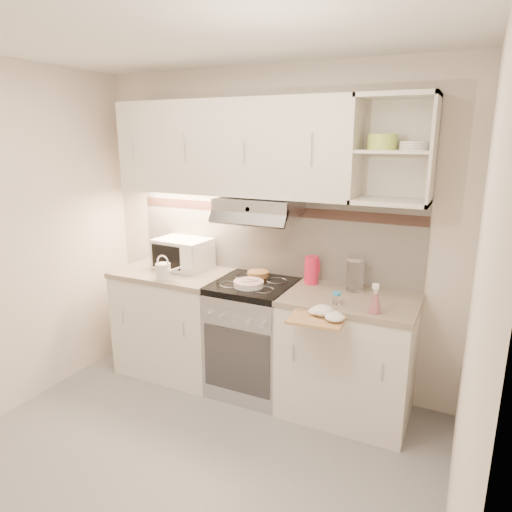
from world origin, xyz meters
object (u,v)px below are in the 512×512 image
Objects in this scene: cutting_board at (318,318)px; pink_pitcher at (312,270)px; watering_can at (164,271)px; spray_bottle at (375,301)px; plate_stack at (249,284)px; microwave at (183,253)px; glass_jar at (355,274)px; electric_range at (254,337)px.

pink_pitcher is at bearing 109.13° from cutting_board.
watering_can is 1.09× the size of spray_bottle.
watering_can is at bearing -169.53° from plate_stack.
spray_bottle is (0.56, -0.40, -0.02)m from pink_pitcher.
microwave is 1.46m from glass_jar.
plate_stack is at bearing 151.88° from cutting_board.
spray_bottle is at bearing -59.49° from glass_jar.
plate_stack is at bearing -161.30° from glass_jar.
cutting_board is at bearing -30.73° from electric_range.
electric_range is at bearing -179.07° from pink_pitcher.
pink_pitcher reaches higher than spray_bottle.
electric_range is 0.88m from watering_can.
spray_bottle reaches higher than cutting_board.
cutting_board is (0.24, -0.56, -0.14)m from pink_pitcher.
electric_range is at bearing -5.46° from microwave.
pink_pitcher is (0.40, 0.18, 0.56)m from electric_range.
pink_pitcher is (1.07, 0.40, 0.04)m from watering_can.
watering_can reaches higher than electric_range.
watering_can reaches higher than cutting_board.
plate_stack reaches higher than cutting_board.
microwave is at bearing 156.12° from cutting_board.
electric_range is 4.30× the size of spray_bottle.
electric_range is 0.95m from glass_jar.
microwave reaches higher than pink_pitcher.
plate_stack is (0.73, -0.21, -0.10)m from microwave.
electric_range is 3.93× the size of watering_can.
glass_jar reaches higher than watering_can.
watering_can is 1.01× the size of plate_stack.
watering_can is (-0.67, -0.22, 0.52)m from electric_range.
glass_jar is (1.46, 0.04, 0.00)m from microwave.
glass_jar is 0.44m from spray_bottle.
pink_pitcher is 0.61× the size of cutting_board.
glass_jar is 0.57m from cutting_board.
pink_pitcher is 0.84× the size of glass_jar.
microwave is 2.18× the size of pink_pitcher.
watering_can is at bearing 177.23° from pink_pitcher.
plate_stack is 0.49m from pink_pitcher.
watering_can is 1.32m from cutting_board.
spray_bottle is at bearing -12.91° from electric_range.
microwave is at bearing 158.12° from spray_bottle.
plate_stack is at bearing -87.21° from electric_range.
spray_bottle reaches higher than watering_can.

